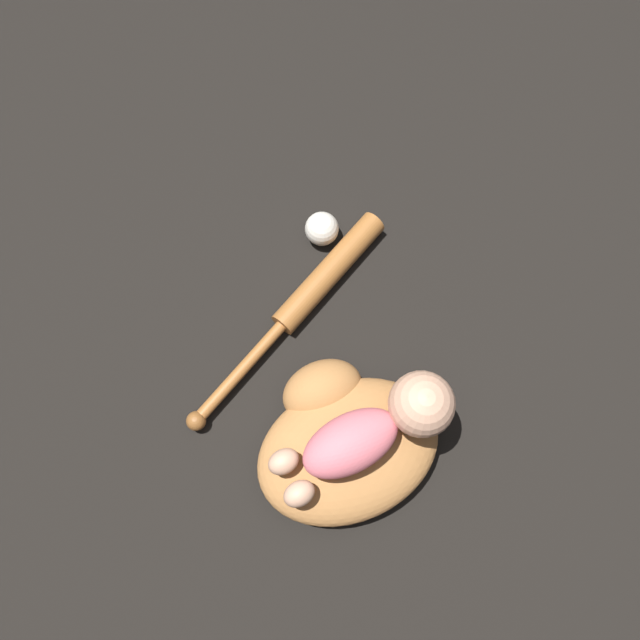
{
  "coord_description": "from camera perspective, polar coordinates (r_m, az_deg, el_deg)",
  "views": [
    {
      "loc": [
        -0.1,
        -0.07,
        1.19
      ],
      "look_at": [
        0.05,
        0.28,
        0.07
      ],
      "focal_mm": 35.0,
      "sensor_mm": 36.0,
      "label": 1
    }
  ],
  "objects": [
    {
      "name": "baby_figure",
      "position": [
        1.06,
        5.78,
        -9.56
      ],
      "size": [
        0.33,
        0.13,
        0.11
      ],
      "color": "#D16670",
      "rests_on": "baseball_glove"
    },
    {
      "name": "baseball_glove",
      "position": [
        1.15,
        2.39,
        -10.78
      ],
      "size": [
        0.34,
        0.3,
        0.1
      ],
      "color": "#A8703D",
      "rests_on": "ground"
    },
    {
      "name": "ground_plane",
      "position": [
        1.2,
        3.32,
        -13.82
      ],
      "size": [
        6.0,
        6.0,
        0.0
      ],
      "primitive_type": "plane",
      "color": "black"
    },
    {
      "name": "baseball",
      "position": [
        1.3,
        0.17,
        8.33
      ],
      "size": [
        0.07,
        0.07,
        0.07
      ],
      "color": "silver",
      "rests_on": "ground"
    },
    {
      "name": "baseball_bat",
      "position": [
        1.25,
        -0.81,
        2.55
      ],
      "size": [
        0.51,
        0.29,
        0.05
      ],
      "color": "#9E602D",
      "rests_on": "ground"
    }
  ]
}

